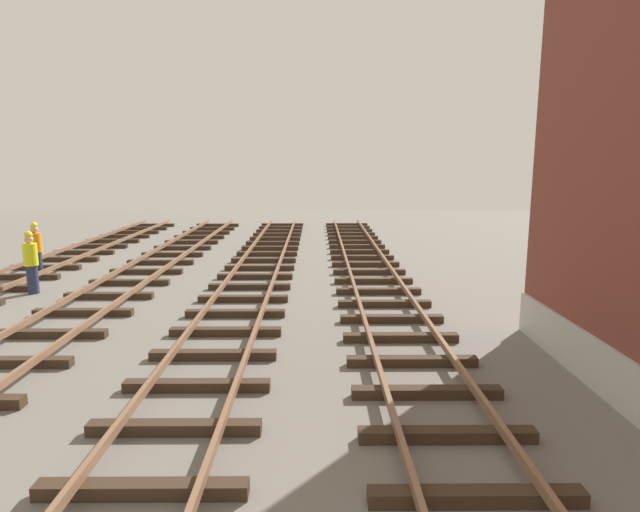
# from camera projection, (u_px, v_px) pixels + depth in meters

# --- Properties ---
(track_worker_foreground) EXTENTS (0.40, 0.40, 1.87)m
(track_worker_foreground) POSITION_uv_depth(u_px,v_px,m) (36.00, 250.00, 17.88)
(track_worker_foreground) COLOR #262D4C
(track_worker_foreground) RESTS_ON ground
(track_worker_distant) EXTENTS (0.40, 0.40, 1.87)m
(track_worker_distant) POSITION_uv_depth(u_px,v_px,m) (31.00, 263.00, 15.60)
(track_worker_distant) COLOR #262D4C
(track_worker_distant) RESTS_ON ground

